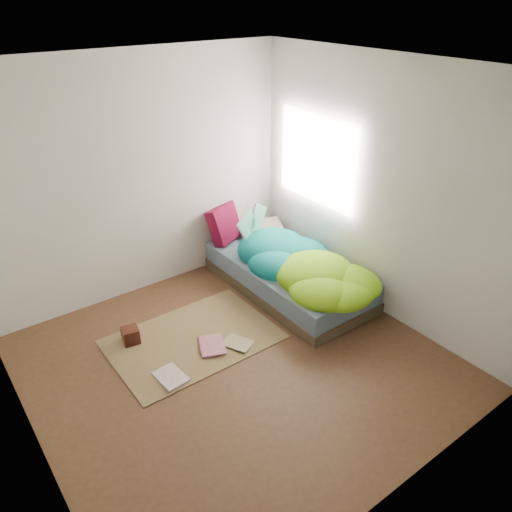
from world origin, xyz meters
The scene contains 12 objects.
ground centered at (0.00, 0.00, 0.00)m, with size 3.50×3.50×0.00m, color #452D1A.
room_walls centered at (0.01, 0.01, 1.63)m, with size 3.54×3.54×2.62m.
bed centered at (1.22, 0.72, 0.17)m, with size 1.00×2.00×0.34m.
duvet centered at (1.22, 0.50, 0.51)m, with size 0.96×1.84×0.34m, color #07656C, non-canonical shape.
rug centered at (-0.15, 0.55, 0.01)m, with size 1.60×1.10×0.01m, color brown.
pillow_floral centered at (1.42, 1.50, 0.40)m, with size 0.53×0.33×0.12m, color beige.
pillow_magenta centered at (0.96, 1.63, 0.56)m, with size 0.44×0.14×0.44m, color #4D051F.
open_book centered at (1.08, 1.21, 0.82)m, with size 0.46×0.10×0.28m, color green, non-canonical shape.
wooden_box centered at (-0.66, 0.87, 0.09)m, with size 0.16×0.16×0.16m, color #35170C.
floor_book_a centered at (-0.71, 0.17, 0.02)m, with size 0.23×0.31×0.02m, color silver.
floor_book_b centered at (-0.18, 0.38, 0.03)m, with size 0.24×0.32×0.03m, color #C77281.
floor_book_c centered at (0.07, 0.17, 0.02)m, with size 0.20×0.28×0.02m, color tan.
Camera 1 is at (-2.01, -2.99, 3.11)m, focal length 35.00 mm.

